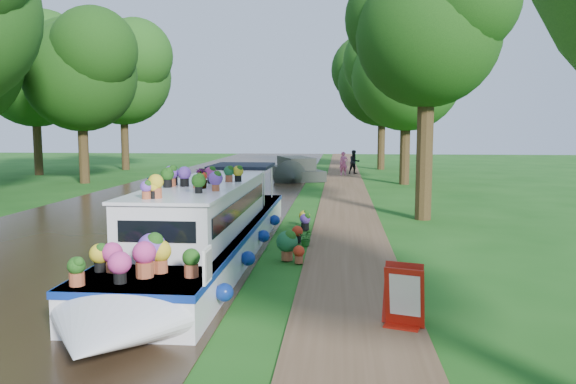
% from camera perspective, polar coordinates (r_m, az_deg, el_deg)
% --- Properties ---
extents(ground, '(100.00, 100.00, 0.00)m').
position_cam_1_polar(ground, '(16.84, 2.06, -4.27)').
color(ground, '#164D13').
rests_on(ground, ground).
extents(canal_water, '(10.00, 100.00, 0.02)m').
position_cam_1_polar(canal_water, '(18.18, -17.22, -3.73)').
color(canal_water, black).
rests_on(canal_water, ground).
extents(towpath, '(2.20, 100.00, 0.03)m').
position_cam_1_polar(towpath, '(16.81, 6.16, -4.27)').
color(towpath, brown).
rests_on(towpath, ground).
extents(plant_boat, '(2.29, 13.52, 2.30)m').
position_cam_1_polar(plant_boat, '(13.43, -8.46, -3.45)').
color(plant_boat, white).
rests_on(plant_boat, canal_water).
extents(tree_near_overhang, '(5.52, 5.28, 8.99)m').
position_cam_1_polar(tree_near_overhang, '(20.08, 13.98, 16.24)').
color(tree_near_overhang, '#322410').
rests_on(tree_near_overhang, ground).
extents(tree_near_mid, '(6.90, 6.60, 9.40)m').
position_cam_1_polar(tree_near_mid, '(31.96, 11.93, 12.34)').
color(tree_near_mid, '#322410').
rests_on(tree_near_mid, ground).
extents(tree_near_far, '(7.59, 7.26, 10.30)m').
position_cam_1_polar(tree_near_far, '(42.88, 9.55, 11.72)').
color(tree_near_far, '#322410').
rests_on(tree_near_far, ground).
extents(tree_far_c, '(7.13, 6.82, 9.59)m').
position_cam_1_polar(tree_far_c, '(33.99, -20.34, 11.87)').
color(tree_far_c, '#322410').
rests_on(tree_far_c, ground).
extents(tree_far_d, '(8.05, 7.70, 10.85)m').
position_cam_1_polar(tree_far_d, '(43.82, -16.44, 11.89)').
color(tree_far_d, '#322410').
rests_on(tree_far_d, ground).
extents(tree_far_h, '(7.82, 7.48, 10.49)m').
position_cam_1_polar(tree_far_h, '(40.99, -24.38, 11.59)').
color(tree_far_h, '#322410').
rests_on(tree_far_h, ground).
extents(second_boat, '(3.89, 7.34, 1.34)m').
position_cam_1_polar(second_boat, '(34.48, 0.82, 2.24)').
color(second_boat, black).
rests_on(second_boat, canal_water).
extents(sandwich_board, '(0.66, 0.66, 0.99)m').
position_cam_1_polar(sandwich_board, '(9.23, 11.67, -10.59)').
color(sandwich_board, '#A3170B').
rests_on(sandwich_board, towpath).
extents(pedestrian_pink, '(0.64, 0.50, 1.54)m').
position_cam_1_polar(pedestrian_pink, '(36.93, 5.66, 2.91)').
color(pedestrian_pink, '#D959A2').
rests_on(pedestrian_pink, towpath).
extents(pedestrian_dark, '(0.95, 0.85, 1.60)m').
position_cam_1_polar(pedestrian_dark, '(38.09, 6.75, 3.05)').
color(pedestrian_dark, black).
rests_on(pedestrian_dark, towpath).
extents(verge_plant, '(0.50, 0.47, 0.45)m').
position_cam_1_polar(verge_plant, '(15.05, 1.88, -4.72)').
color(verge_plant, '#1E5E1C').
rests_on(verge_plant, ground).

